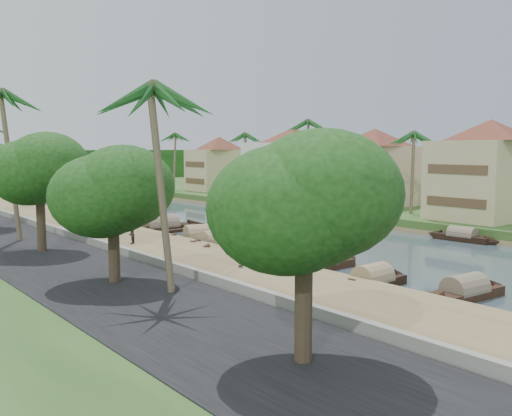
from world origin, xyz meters
TOP-DOWN VIEW (x-y plane):
  - ground at (0.00, 0.00)m, footprint 220.00×220.00m
  - left_bank at (-16.00, 20.00)m, footprint 10.00×180.00m
  - right_bank at (19.00, 20.00)m, footprint 16.00×180.00m
  - retaining_wall at (-20.20, 20.00)m, footprint 0.40×180.00m
  - far_right_fill at (56.00, 20.00)m, footprint 60.00×220.00m
  - treeline at (0.00, 100.00)m, footprint 120.00×14.00m
  - bridge at (0.00, 72.00)m, footprint 28.00×4.00m
  - building_near at (18.99, -2.00)m, footprint 14.85×14.85m
  - building_mid at (19.99, 14.00)m, footprint 14.11×14.11m
  - building_far at (18.99, 28.00)m, footprint 15.59×15.59m
  - building_distant at (19.99, 48.00)m, footprint 12.62×12.62m
  - sampan_0 at (-7.99, -15.84)m, footprint 7.48×1.99m
  - sampan_1 at (-9.91, -10.83)m, footprint 6.89×2.03m
  - sampan_2 at (-9.22, -4.98)m, footprint 9.04×2.20m
  - sampan_3 at (-9.23, -1.13)m, footprint 9.09×3.24m
  - sampan_4 at (-8.98, 0.63)m, footprint 6.68×3.54m
  - sampan_5 at (-9.42, 6.82)m, footprint 6.79×2.95m
  - sampan_6 at (-9.82, 2.66)m, footprint 8.49×5.01m
  - sampan_7 at (-9.39, 6.59)m, footprint 8.27×2.37m
  - sampan_8 at (-8.89, 9.88)m, footprint 7.95×3.76m
  - sampan_9 at (-7.79, 18.70)m, footprint 9.75×3.78m
  - sampan_10 at (-10.35, 19.97)m, footprint 8.13×3.58m
  - sampan_11 at (-9.54, 26.30)m, footprint 9.12×5.52m
  - sampan_12 at (-8.97, 29.98)m, footprint 8.80×4.16m
  - sampan_13 at (-9.05, 27.42)m, footprint 6.99×1.89m
  - sampan_14 at (10.24, -4.52)m, footprint 1.77×7.28m
  - sampan_15 at (9.12, 9.87)m, footprint 1.78×7.35m
  - sampan_16 at (10.14, 23.13)m, footprint 2.08×9.51m
  - canoe_1 at (-8.97, 1.09)m, footprint 4.70×1.17m
  - canoe_2 at (-7.62, 16.72)m, footprint 5.26×1.03m
  - palm_1 at (16.00, 5.32)m, footprint 3.20×3.20m
  - palm_2 at (15.00, 21.28)m, footprint 3.20×3.20m
  - palm_3 at (16.00, 36.42)m, footprint 3.20×3.20m
  - palm_4 at (-23.00, -8.96)m, footprint 3.20×3.20m
  - palm_5 at (-24.00, 12.14)m, footprint 3.20×3.20m
  - palm_7 at (14.00, 53.20)m, footprint 3.20×3.20m
  - tree_0 at (-24.00, -19.59)m, footprint 5.18×5.18m
  - tree_1 at (-24.00, -5.09)m, footprint 5.34×5.34m
  - tree_2 at (-24.00, 6.49)m, footprint 5.51×5.51m
  - tree_6 at (24.00, 30.66)m, footprint 4.09×4.09m
  - person_near at (-14.73, -3.89)m, footprint 0.65×0.60m
  - person_far at (-16.16, 8.81)m, footprint 0.90×0.89m

SIDE VIEW (x-z plane):
  - ground at x=0.00m, z-range 0.00..0.00m
  - canoe_1 at x=-8.97m, z-range -0.28..0.48m
  - canoe_2 at x=-7.62m, z-range -0.28..0.48m
  - left_bank at x=-16.00m, z-range 0.00..0.80m
  - sampan_14 at x=10.24m, z-range -0.50..1.31m
  - sampan_4 at x=-8.98m, z-range -0.55..1.37m
  - sampan_13 at x=-9.05m, z-range -0.56..1.38m
  - sampan_0 at x=-7.99m, z-range -0.58..1.40m
  - sampan_15 at x=9.12m, z-range -0.59..1.41m
  - sampan_1 at x=-9.91m, z-range -0.61..1.44m
  - sampan_12 at x=-8.97m, z-range -0.63..1.46m
  - sampan_5 at x=-9.42m, z-range -0.65..1.48m
  - sampan_7 at x=-9.39m, z-range -0.67..1.50m
  - sampan_10 at x=-10.35m, z-range -0.68..1.51m
  - sampan_16 at x=10.14m, z-range -0.73..1.57m
  - sampan_2 at x=-9.22m, z-range -0.76..1.60m
  - sampan_3 at x=-9.23m, z-range -0.77..1.61m
  - sampan_9 at x=-7.79m, z-range -0.78..1.62m
  - sampan_8 at x=-8.89m, z-range -0.77..1.61m
  - sampan_6 at x=-9.82m, z-range -0.81..1.66m
  - sampan_11 at x=-9.54m, z-range -0.86..1.70m
  - far_right_fill at x=56.00m, z-range 0.00..1.15m
  - right_bank at x=19.00m, z-range 0.00..1.20m
  - retaining_wall at x=-20.20m, z-range 0.80..1.90m
  - person_far at x=-16.16m, z-range 0.80..2.26m
  - person_near at x=-14.73m, z-range 0.80..2.29m
  - bridge at x=0.00m, z-range 0.52..2.92m
  - treeline at x=0.00m, z-range 0.00..8.00m
  - tree_6 at x=24.00m, z-range 2.65..9.10m
  - building_distant at x=19.99m, z-range 1.28..10.48m
  - tree_1 at x=-24.00m, z-range 2.63..9.61m
  - building_mid at x=19.99m, z-range 1.28..10.98m
  - building_near at x=18.99m, z-range 1.28..11.48m
  - building_far at x=18.99m, z-range 1.28..11.48m
  - tree_0 at x=-24.00m, z-range 2.91..10.36m
  - tree_2 at x=-24.00m, z-range 3.01..10.93m
  - palm_1 at x=16.00m, z-range 4.65..15.05m
  - palm_3 at x=16.00m, z-range 4.90..15.80m
  - palm_7 at x=14.00m, z-range 5.03..16.23m
  - palm_4 at x=-23.00m, z-range 5.34..16.77m
  - palm_2 at x=15.00m, z-range 5.53..17.83m
  - palm_5 at x=-24.00m, z-range 5.92..18.62m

